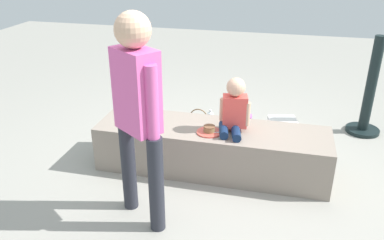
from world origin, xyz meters
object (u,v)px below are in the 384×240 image
water_bottle_near_gift (210,118)px  handbag_black_leather (150,122)px  water_bottle_far_side (238,115)px  handbag_brown_canvas (198,126)px  adult_standing (137,104)px  cake_plate (209,131)px  child_seated (234,109)px  cake_box_white (283,126)px  gift_bag (239,129)px

water_bottle_near_gift → handbag_black_leather: size_ratio=0.56×
water_bottle_far_side → handbag_brown_canvas: 0.56m
adult_standing → handbag_brown_canvas: adult_standing is taller
cake_plate → water_bottle_near_gift: cake_plate is taller
handbag_black_leather → child_seated: bearing=-32.9°
adult_standing → cake_plate: (0.37, 0.72, -0.50)m
adult_standing → handbag_black_leather: size_ratio=4.68×
cake_box_white → handbag_black_leather: size_ratio=0.90×
gift_bag → child_seated: bearing=-88.9°
gift_bag → cake_box_white: gift_bag is taller
cake_box_white → handbag_brown_canvas: 0.94m
cake_plate → cake_box_white: size_ratio=0.75×
adult_standing → handbag_brown_canvas: bearing=86.0°
adult_standing → handbag_black_leather: 1.75m
cake_box_white → handbag_black_leather: bearing=-168.5°
gift_bag → cake_plate: bearing=-105.8°
handbag_black_leather → water_bottle_far_side: bearing=24.6°
child_seated → handbag_brown_canvas: bearing=124.9°
child_seated → cake_box_white: child_seated is taller
water_bottle_near_gift → handbag_brown_canvas: handbag_brown_canvas is taller
handbag_black_leather → handbag_brown_canvas: size_ratio=1.07×
child_seated → water_bottle_far_side: size_ratio=2.45×
gift_bag → cake_box_white: 0.59m
gift_bag → handbag_black_leather: bearing=175.0°
child_seated → water_bottle_near_gift: 1.17m
water_bottle_near_gift → water_bottle_far_side: size_ratio=0.94×
adult_standing → handbag_black_leather: (-0.46, 1.46, -0.85)m
child_seated → gift_bag: (-0.01, 0.57, -0.47)m
handbag_brown_canvas → water_bottle_near_gift: bearing=75.7°
cake_box_white → cake_plate: bearing=-121.2°
handbag_black_leather → water_bottle_near_gift: bearing=25.0°
child_seated → cake_box_white: bearing=65.5°
gift_bag → handbag_brown_canvas: size_ratio=1.21×
handbag_brown_canvas → adult_standing: bearing=-94.0°
adult_standing → cake_plate: bearing=63.0°
handbag_black_leather → adult_standing: bearing=-72.7°
water_bottle_far_side → handbag_black_leather: (-0.93, -0.43, 0.01)m
child_seated → handbag_brown_canvas: size_ratio=1.55×
water_bottle_near_gift → cake_box_white: bearing=-0.0°
water_bottle_far_side → cake_box_white: size_ratio=0.66×
adult_standing → cake_box_white: bearing=60.4°
cake_plate → handbag_black_leather: (-0.82, 0.75, -0.34)m
child_seated → water_bottle_near_gift: bearing=112.1°
gift_bag → handbag_black_leather: size_ratio=1.13×
cake_plate → cake_box_white: 1.27m
gift_bag → handbag_brown_canvas: gift_bag is taller
gift_bag → cake_box_white: bearing=40.7°
water_bottle_far_side → water_bottle_near_gift: bearing=-156.2°
gift_bag → water_bottle_far_side: (-0.08, 0.52, -0.08)m
child_seated → adult_standing: (-0.56, -0.80, 0.31)m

